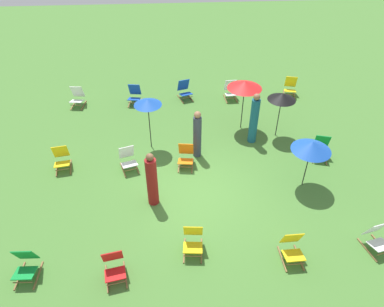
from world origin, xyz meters
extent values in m
plane|color=#477A33|center=(0.00, 0.00, 0.00)|extent=(40.00, 40.00, 0.00)
cube|color=olive|center=(4.13, 1.37, 0.02)|extent=(0.25, 0.74, 0.04)
cube|color=olive|center=(4.55, 1.25, 0.02)|extent=(0.25, 0.74, 0.04)
cube|color=#148C38|center=(4.31, 1.22, 0.27)|extent=(0.58, 0.55, 0.13)
cube|color=#148C38|center=(4.39, 1.50, 0.55)|extent=(0.53, 0.37, 0.57)
cylinder|color=olive|center=(4.25, 1.02, 0.20)|extent=(0.43, 0.15, 0.03)
cube|color=olive|center=(-4.42, -2.64, 0.02)|extent=(0.06, 0.76, 0.04)
cube|color=olive|center=(-3.98, -2.66, 0.02)|extent=(0.06, 0.76, 0.04)
cube|color=#148C38|center=(-4.20, -2.75, 0.27)|extent=(0.50, 0.45, 0.13)
cube|color=#148C38|center=(-4.19, -2.45, 0.55)|extent=(0.49, 0.26, 0.57)
cylinder|color=olive|center=(-4.21, -2.95, 0.20)|extent=(0.44, 0.04, 0.03)
cube|color=olive|center=(-4.65, 5.40, 0.02)|extent=(0.13, 0.76, 0.04)
cube|color=olive|center=(-4.22, 5.35, 0.02)|extent=(0.13, 0.76, 0.04)
cube|color=white|center=(-4.45, 5.28, 0.27)|extent=(0.53, 0.49, 0.13)
cube|color=white|center=(-4.41, 5.58, 0.55)|extent=(0.51, 0.30, 0.57)
cylinder|color=olive|center=(-4.47, 5.08, 0.20)|extent=(0.44, 0.08, 0.03)
cube|color=olive|center=(4.33, 5.69, 0.02)|extent=(0.22, 0.75, 0.04)
cube|color=olive|center=(4.76, 5.59, 0.02)|extent=(0.22, 0.75, 0.04)
cube|color=yellow|center=(4.52, 5.54, 0.27)|extent=(0.57, 0.53, 0.13)
cube|color=yellow|center=(4.59, 5.83, 0.55)|extent=(0.53, 0.35, 0.57)
cylinder|color=olive|center=(4.47, 5.35, 0.20)|extent=(0.43, 0.13, 0.03)
cube|color=olive|center=(1.99, -2.61, 0.02)|extent=(0.05, 0.76, 0.04)
cube|color=olive|center=(2.43, -2.60, 0.02)|extent=(0.05, 0.76, 0.04)
cube|color=yellow|center=(2.22, -2.71, 0.27)|extent=(0.49, 0.44, 0.13)
cube|color=yellow|center=(2.21, -2.41, 0.55)|extent=(0.49, 0.26, 0.57)
cylinder|color=olive|center=(2.22, -2.91, 0.20)|extent=(0.44, 0.04, 0.03)
cube|color=olive|center=(-2.32, -2.87, 0.02)|extent=(0.18, 0.75, 0.04)
cube|color=olive|center=(-1.89, -2.78, 0.02)|extent=(0.18, 0.75, 0.04)
cube|color=red|center=(-2.09, -2.92, 0.27)|extent=(0.55, 0.52, 0.13)
cube|color=red|center=(-2.14, -2.63, 0.55)|extent=(0.52, 0.33, 0.57)
cylinder|color=olive|center=(-2.05, -3.12, 0.20)|extent=(0.44, 0.11, 0.03)
cube|color=olive|center=(-2.32, 5.43, 0.02)|extent=(0.14, 0.76, 0.04)
cube|color=olive|center=(-1.89, 5.37, 0.02)|extent=(0.14, 0.76, 0.04)
cube|color=#1947B7|center=(-2.12, 5.30, 0.27)|extent=(0.53, 0.49, 0.13)
cube|color=#1947B7|center=(-2.08, 5.59, 0.55)|extent=(0.51, 0.31, 0.57)
cylinder|color=olive|center=(-2.14, 5.10, 0.20)|extent=(0.44, 0.09, 0.03)
cube|color=olive|center=(1.73, 5.49, 0.02)|extent=(0.07, 0.76, 0.04)
cube|color=olive|center=(2.17, 5.51, 0.02)|extent=(0.07, 0.76, 0.04)
cube|color=white|center=(1.95, 5.40, 0.27)|extent=(0.50, 0.45, 0.13)
cube|color=white|center=(1.94, 5.70, 0.55)|extent=(0.49, 0.27, 0.57)
cylinder|color=olive|center=(1.96, 5.20, 0.20)|extent=(0.44, 0.05, 0.03)
cube|color=olive|center=(-0.42, 1.22, 0.02)|extent=(0.13, 0.76, 0.04)
cube|color=olive|center=(0.01, 1.17, 0.02)|extent=(0.13, 0.76, 0.04)
cube|color=orange|center=(-0.22, 1.10, 0.27)|extent=(0.53, 0.49, 0.13)
cube|color=orange|center=(-0.18, 1.39, 0.55)|extent=(0.51, 0.31, 0.57)
cylinder|color=olive|center=(-0.24, 0.90, 0.20)|extent=(0.44, 0.08, 0.03)
cube|color=olive|center=(-0.19, 5.60, 0.02)|extent=(0.26, 0.74, 0.04)
cube|color=olive|center=(0.23, 5.73, 0.02)|extent=(0.26, 0.74, 0.04)
cube|color=#1947B7|center=(0.05, 5.57, 0.27)|extent=(0.59, 0.56, 0.13)
cube|color=#1947B7|center=(-0.04, 5.85, 0.55)|extent=(0.53, 0.38, 0.57)
cylinder|color=olive|center=(0.11, 5.38, 0.20)|extent=(0.43, 0.16, 0.03)
cube|color=olive|center=(4.24, -2.50, 0.02)|extent=(0.21, 0.75, 0.04)
cube|color=olive|center=(4.67, -2.40, 0.02)|extent=(0.21, 0.75, 0.04)
cube|color=white|center=(4.48, -2.55, 0.27)|extent=(0.57, 0.53, 0.13)
cube|color=white|center=(4.41, -2.25, 0.55)|extent=(0.52, 0.35, 0.57)
cube|color=olive|center=(-2.26, 1.11, 0.02)|extent=(0.26, 0.74, 0.04)
cube|color=olive|center=(-1.84, 1.24, 0.02)|extent=(0.26, 0.74, 0.04)
cube|color=white|center=(-2.02, 1.08, 0.27)|extent=(0.59, 0.56, 0.13)
cube|color=white|center=(-2.11, 1.37, 0.55)|extent=(0.53, 0.38, 0.57)
cylinder|color=olive|center=(-1.96, 0.89, 0.20)|extent=(0.43, 0.16, 0.03)
cube|color=olive|center=(-4.42, 1.30, 0.02)|extent=(0.17, 0.75, 0.04)
cube|color=olive|center=(-3.98, 1.38, 0.02)|extent=(0.17, 0.75, 0.04)
cube|color=yellow|center=(-4.18, 1.24, 0.27)|extent=(0.55, 0.51, 0.13)
cube|color=yellow|center=(-4.23, 1.54, 0.55)|extent=(0.52, 0.33, 0.57)
cylinder|color=olive|center=(-4.15, 1.05, 0.20)|extent=(0.44, 0.10, 0.03)
cube|color=olive|center=(-0.44, -2.19, 0.02)|extent=(0.11, 0.76, 0.04)
cube|color=olive|center=(0.00, -2.23, 0.02)|extent=(0.11, 0.76, 0.04)
cube|color=yellow|center=(-0.23, -2.31, 0.27)|extent=(0.52, 0.48, 0.13)
cube|color=yellow|center=(-0.20, -2.01, 0.55)|extent=(0.50, 0.29, 0.57)
cylinder|color=olive|center=(-0.25, -2.50, 0.20)|extent=(0.44, 0.07, 0.03)
cylinder|color=black|center=(2.00, 3.31, 0.95)|extent=(0.03, 0.03, 1.90)
cone|color=red|center=(2.00, 3.31, 1.80)|extent=(1.23, 1.23, 0.26)
cylinder|color=black|center=(3.20, 2.72, 0.85)|extent=(0.03, 0.03, 1.70)
cone|color=black|center=(3.20, 2.72, 1.61)|extent=(0.97, 0.97, 0.24)
cylinder|color=black|center=(3.36, 0.06, 0.80)|extent=(0.03, 0.03, 1.60)
cone|color=#194CB2|center=(3.36, 0.06, 1.48)|extent=(1.15, 1.15, 0.30)
cylinder|color=black|center=(-1.36, 2.34, 0.94)|extent=(0.03, 0.03, 1.89)
cone|color=#194CB2|center=(-1.36, 2.34, 1.80)|extent=(0.91, 0.91, 0.21)
cylinder|color=maroon|center=(-1.24, -0.39, 0.79)|extent=(0.40, 0.40, 1.59)
sphere|color=brown|center=(-1.24, -0.39, 1.69)|extent=(0.22, 0.22, 0.22)
cylinder|color=#333847|center=(0.21, 1.75, 0.76)|extent=(0.37, 0.37, 1.51)
sphere|color=#936647|center=(0.21, 1.75, 1.62)|extent=(0.23, 0.23, 0.23)
cylinder|color=#195972|center=(2.24, 2.43, 0.84)|extent=(0.34, 0.34, 1.69)
sphere|color=#936647|center=(2.24, 2.43, 1.79)|extent=(0.23, 0.23, 0.23)
camera|label=1|loc=(-0.64, -7.86, 7.64)|focal=33.54mm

